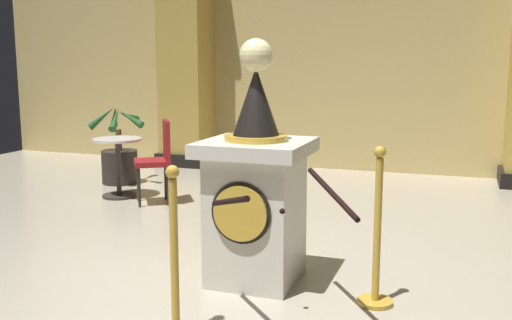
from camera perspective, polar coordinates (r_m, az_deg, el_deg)
ground_plane at (r=4.26m, az=-4.31°, el=-12.68°), size 12.25×12.25×0.00m
back_wall at (r=8.97m, az=9.37°, el=12.20°), size 12.25×0.16×4.12m
pedestal_clock at (r=4.27m, az=-0.02°, el=-3.11°), size 0.76×0.76×1.78m
stanchion_near at (r=3.55m, az=-7.91°, el=-11.20°), size 0.24×0.24×1.03m
stanchion_far at (r=4.01m, az=11.67°, el=-8.55°), size 0.24×0.24×1.08m
velvet_rope at (r=3.61m, az=2.57°, el=-3.65°), size 0.99×0.98×0.22m
column_left at (r=9.40m, az=-6.78°, el=11.54°), size 0.84×0.84×3.96m
potted_palm_left at (r=8.09m, az=-13.15°, el=0.18°), size 0.79×0.80×1.08m
cafe_table at (r=7.22m, az=-13.28°, el=0.03°), size 0.58×0.58×0.72m
cafe_chair_red at (r=6.80m, az=-9.46°, el=0.57°), size 0.55×0.55×0.96m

